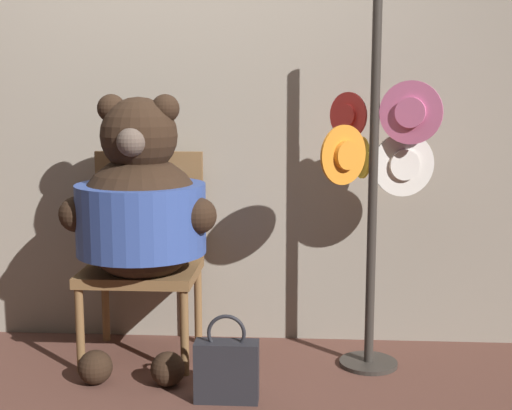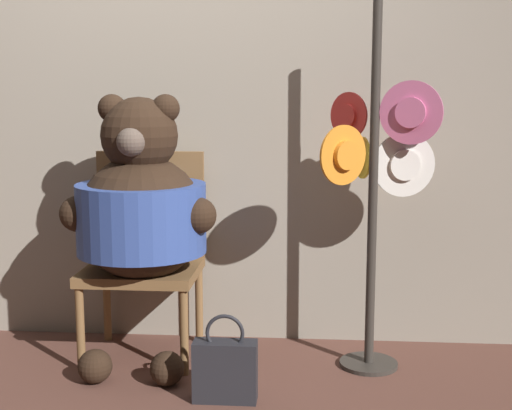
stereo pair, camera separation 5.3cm
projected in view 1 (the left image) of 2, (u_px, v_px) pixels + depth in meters
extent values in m
plane|color=brown|center=(159.00, 378.00, 3.29)|extent=(14.00, 14.00, 0.00)
cube|color=gray|center=(178.00, 106.00, 3.72)|extent=(8.00, 0.10, 2.48)
cylinder|color=brown|center=(80.00, 331.00, 3.33)|extent=(0.04, 0.04, 0.41)
cylinder|color=brown|center=(185.00, 333.00, 3.30)|extent=(0.04, 0.04, 0.41)
cylinder|color=brown|center=(106.00, 303.00, 3.77)|extent=(0.04, 0.04, 0.41)
cylinder|color=brown|center=(198.00, 305.00, 3.73)|extent=(0.04, 0.04, 0.41)
cube|color=brown|center=(141.00, 272.00, 3.50)|extent=(0.55, 0.50, 0.05)
cube|color=brown|center=(150.00, 204.00, 3.68)|extent=(0.55, 0.04, 0.55)
sphere|color=black|center=(141.00, 218.00, 3.38)|extent=(0.60, 0.60, 0.60)
cylinder|color=#334C99|center=(141.00, 218.00, 3.38)|extent=(0.61, 0.61, 0.33)
sphere|color=black|center=(139.00, 136.00, 3.32)|extent=(0.36, 0.36, 0.36)
sphere|color=black|center=(111.00, 108.00, 3.30)|extent=(0.13, 0.13, 0.13)
sphere|color=black|center=(165.00, 108.00, 3.29)|extent=(0.13, 0.13, 0.13)
sphere|color=brown|center=(131.00, 142.00, 3.17)|extent=(0.13, 0.13, 0.13)
sphere|color=black|center=(77.00, 214.00, 3.32)|extent=(0.17, 0.17, 0.17)
sphere|color=black|center=(199.00, 216.00, 3.28)|extent=(0.17, 0.17, 0.17)
sphere|color=black|center=(95.00, 367.00, 3.22)|extent=(0.16, 0.16, 0.16)
sphere|color=black|center=(168.00, 369.00, 3.20)|extent=(0.16, 0.16, 0.16)
cylinder|color=#332D28|center=(368.00, 363.00, 3.45)|extent=(0.28, 0.28, 0.02)
cylinder|color=#332D28|center=(373.00, 186.00, 3.32)|extent=(0.04, 0.04, 1.75)
cylinder|color=orange|center=(343.00, 155.00, 3.18)|extent=(0.21, 0.18, 0.27)
cylinder|color=orange|center=(343.00, 155.00, 3.18)|extent=(0.14, 0.13, 0.13)
cylinder|color=yellow|center=(362.00, 158.00, 3.44)|extent=(0.07, 0.20, 0.20)
cylinder|color=yellow|center=(362.00, 158.00, 3.44)|extent=(0.09, 0.11, 0.10)
cylinder|color=red|center=(348.00, 115.00, 3.38)|extent=(0.17, 0.16, 0.22)
cylinder|color=red|center=(348.00, 115.00, 3.38)|extent=(0.11, 0.11, 0.11)
cylinder|color=#7A388E|center=(410.00, 118.00, 3.26)|extent=(0.23, 0.02, 0.23)
cylinder|color=#7A388E|center=(410.00, 118.00, 3.26)|extent=(0.12, 0.07, 0.11)
cylinder|color=#D16693|center=(411.00, 112.00, 3.20)|extent=(0.27, 0.11, 0.29)
cylinder|color=#D16693|center=(411.00, 112.00, 3.20)|extent=(0.14, 0.09, 0.14)
cylinder|color=silver|center=(403.00, 165.00, 3.32)|extent=(0.29, 0.08, 0.30)
cylinder|color=silver|center=(403.00, 165.00, 3.32)|extent=(0.15, 0.08, 0.14)
cube|color=#232328|center=(227.00, 371.00, 3.04)|extent=(0.27, 0.11, 0.26)
torus|color=#232328|center=(226.00, 333.00, 3.01)|extent=(0.17, 0.02, 0.17)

